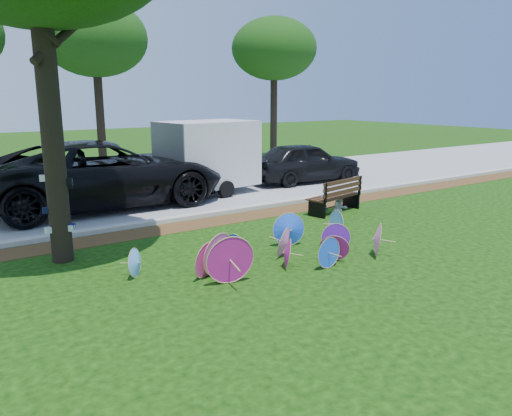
{
  "coord_description": "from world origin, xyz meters",
  "views": [
    {
      "loc": [
        -5.87,
        -7.43,
        3.49
      ],
      "look_at": [
        0.5,
        2.0,
        0.9
      ],
      "focal_mm": 35.0,
      "sensor_mm": 36.0,
      "label": 1
    }
  ],
  "objects_px": {
    "park_bench": "(333,195)",
    "black_van": "(104,174)",
    "person_left": "(324,196)",
    "dark_pickup": "(305,162)",
    "person_right": "(341,193)",
    "cargo_trailer": "(208,154)",
    "parasol_pile": "(273,247)"
  },
  "relations": [
    {
      "from": "person_right",
      "to": "cargo_trailer",
      "type": "bearing_deg",
      "value": 118.41
    },
    {
      "from": "person_left",
      "to": "person_right",
      "type": "xyz_separation_m",
      "value": [
        0.7,
        0.0,
        0.01
      ]
    },
    {
      "from": "parasol_pile",
      "to": "dark_pickup",
      "type": "relative_size",
      "value": 1.18
    },
    {
      "from": "parasol_pile",
      "to": "cargo_trailer",
      "type": "bearing_deg",
      "value": 70.98
    },
    {
      "from": "cargo_trailer",
      "to": "person_right",
      "type": "xyz_separation_m",
      "value": [
        2.07,
        -4.64,
        -0.91
      ]
    },
    {
      "from": "parasol_pile",
      "to": "park_bench",
      "type": "xyz_separation_m",
      "value": [
        4.32,
        2.85,
        0.13
      ]
    },
    {
      "from": "dark_pickup",
      "to": "person_right",
      "type": "relative_size",
      "value": 4.45
    },
    {
      "from": "black_van",
      "to": "dark_pickup",
      "type": "relative_size",
      "value": 1.6
    },
    {
      "from": "cargo_trailer",
      "to": "person_left",
      "type": "relative_size",
      "value": 3.13
    },
    {
      "from": "cargo_trailer",
      "to": "person_right",
      "type": "distance_m",
      "value": 5.16
    },
    {
      "from": "person_right",
      "to": "black_van",
      "type": "bearing_deg",
      "value": 146.39
    },
    {
      "from": "dark_pickup",
      "to": "person_right",
      "type": "distance_m",
      "value": 5.16
    },
    {
      "from": "black_van",
      "to": "park_bench",
      "type": "height_order",
      "value": "black_van"
    },
    {
      "from": "park_bench",
      "to": "person_left",
      "type": "distance_m",
      "value": 0.35
    },
    {
      "from": "parasol_pile",
      "to": "person_right",
      "type": "relative_size",
      "value": 5.23
    },
    {
      "from": "parasol_pile",
      "to": "park_bench",
      "type": "relative_size",
      "value": 2.83
    },
    {
      "from": "black_van",
      "to": "cargo_trailer",
      "type": "xyz_separation_m",
      "value": [
        3.77,
        0.09,
        0.39
      ]
    },
    {
      "from": "cargo_trailer",
      "to": "parasol_pile",
      "type": "bearing_deg",
      "value": -115.67
    },
    {
      "from": "park_bench",
      "to": "parasol_pile",
      "type": "bearing_deg",
      "value": -158.26
    },
    {
      "from": "black_van",
      "to": "person_left",
      "type": "height_order",
      "value": "black_van"
    },
    {
      "from": "black_van",
      "to": "cargo_trailer",
      "type": "relative_size",
      "value": 2.32
    },
    {
      "from": "cargo_trailer",
      "to": "person_left",
      "type": "bearing_deg",
      "value": -80.13
    },
    {
      "from": "cargo_trailer",
      "to": "person_right",
      "type": "relative_size",
      "value": 3.06
    },
    {
      "from": "park_bench",
      "to": "black_van",
      "type": "bearing_deg",
      "value": 128.39
    },
    {
      "from": "cargo_trailer",
      "to": "person_left",
      "type": "height_order",
      "value": "cargo_trailer"
    },
    {
      "from": "black_van",
      "to": "park_bench",
      "type": "xyz_separation_m",
      "value": [
        5.49,
        -4.6,
        -0.54
      ]
    },
    {
      "from": "cargo_trailer",
      "to": "park_bench",
      "type": "xyz_separation_m",
      "value": [
        1.72,
        -4.69,
        -0.93
      ]
    },
    {
      "from": "dark_pickup",
      "to": "person_right",
      "type": "height_order",
      "value": "dark_pickup"
    },
    {
      "from": "person_left",
      "to": "person_right",
      "type": "relative_size",
      "value": 0.98
    },
    {
      "from": "park_bench",
      "to": "person_right",
      "type": "bearing_deg",
      "value": -3.53
    },
    {
      "from": "dark_pickup",
      "to": "park_bench",
      "type": "bearing_deg",
      "value": 154.21
    },
    {
      "from": "black_van",
      "to": "person_left",
      "type": "relative_size",
      "value": 7.25
    }
  ]
}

